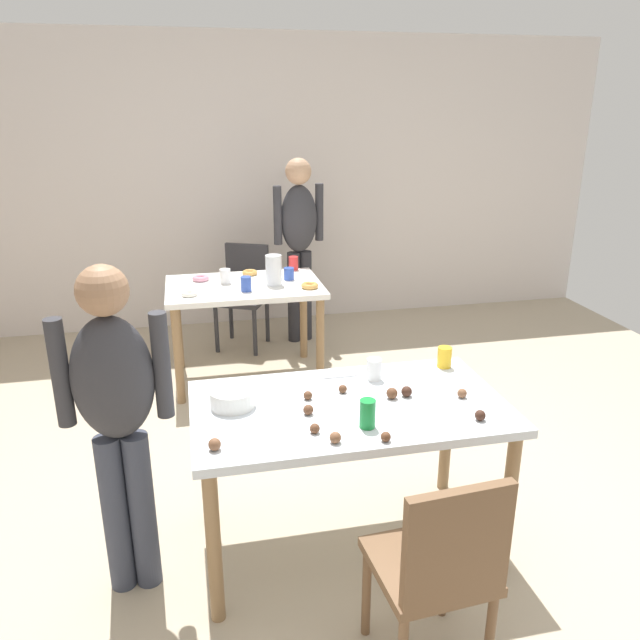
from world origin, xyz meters
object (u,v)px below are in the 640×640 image
(dining_table_far, at_px, (245,298))
(person_adult_far, at_px, (299,234))
(person_girl_near, at_px, (116,408))
(mixing_bowl, at_px, (232,398))
(chair_near_table, at_px, (440,565))
(dining_table_near, at_px, (349,422))
(soda_can, at_px, (368,414))
(pitcher_far, at_px, (274,270))
(chair_far_table, at_px, (244,289))

(dining_table_far, relative_size, person_adult_far, 0.71)
(person_girl_near, bearing_deg, dining_table_far, 70.96)
(person_adult_far, relative_size, mixing_bowl, 8.04)
(chair_near_table, distance_m, person_girl_near, 1.36)
(dining_table_near, bearing_deg, soda_can, -85.08)
(person_girl_near, xyz_separation_m, mixing_bowl, (0.47, 0.14, -0.08))
(dining_table_far, height_order, person_girl_near, person_girl_near)
(person_girl_near, xyz_separation_m, pitcher_far, (0.93, 2.02, -0.01))
(dining_table_near, relative_size, person_adult_far, 0.88)
(person_girl_near, relative_size, soda_can, 11.91)
(dining_table_near, relative_size, chair_near_table, 1.60)
(person_girl_near, bearing_deg, chair_near_table, -33.12)
(chair_far_table, xyz_separation_m, pitcher_far, (0.15, -0.78, 0.36))
(dining_table_far, distance_m, pitcher_far, 0.31)
(dining_table_near, height_order, person_adult_far, person_adult_far)
(person_adult_far, relative_size, pitcher_far, 7.22)
(soda_can, bearing_deg, person_adult_far, 84.84)
(mixing_bowl, relative_size, pitcher_far, 0.90)
(person_adult_far, bearing_deg, pitcher_far, -113.30)
(chair_near_table, distance_m, pitcher_far, 2.76)
(chair_far_table, bearing_deg, dining_table_near, -85.87)
(dining_table_near, xyz_separation_m, person_girl_near, (-0.98, -0.05, 0.21))
(person_adult_far, relative_size, soda_can, 13.00)
(dining_table_far, height_order, chair_far_table, chair_far_table)
(dining_table_far, relative_size, chair_far_table, 1.30)
(dining_table_near, relative_size, person_girl_near, 0.96)
(dining_table_near, distance_m, mixing_bowl, 0.53)
(person_adult_far, height_order, mixing_bowl, person_adult_far)
(chair_far_table, relative_size, pitcher_far, 3.96)
(dining_table_far, xyz_separation_m, person_adult_far, (0.55, 0.72, 0.31))
(person_girl_near, bearing_deg, chair_far_table, 74.44)
(pitcher_far, bearing_deg, dining_table_far, 166.73)
(dining_table_far, xyz_separation_m, person_girl_near, (-0.71, -2.07, 0.22))
(chair_far_table, bearing_deg, person_adult_far, -0.67)
(person_girl_near, height_order, pitcher_far, person_girl_near)
(dining_table_far, height_order, soda_can, soda_can)
(chair_near_table, height_order, person_girl_near, person_girl_near)
(chair_near_table, xyz_separation_m, pitcher_far, (-0.17, 2.73, 0.36))
(dining_table_near, bearing_deg, person_girl_near, -176.92)
(chair_far_table, distance_m, mixing_bowl, 2.69)
(dining_table_far, distance_m, mixing_bowl, 1.95)
(dining_table_near, height_order, chair_far_table, chair_far_table)
(dining_table_near, height_order, dining_table_far, same)
(mixing_bowl, bearing_deg, soda_can, -30.22)
(chair_near_table, xyz_separation_m, soda_can, (-0.11, 0.55, 0.31))
(dining_table_near, distance_m, dining_table_far, 2.03)
(chair_far_table, bearing_deg, pitcher_far, -79.09)
(mixing_bowl, xyz_separation_m, pitcher_far, (0.46, 1.87, 0.07))
(mixing_bowl, bearing_deg, dining_table_far, 82.75)
(dining_table_near, distance_m, chair_far_table, 2.75)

